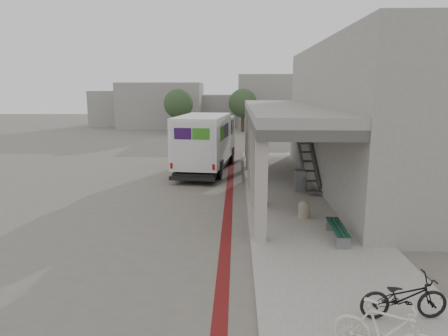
{
  "coord_description": "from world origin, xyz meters",
  "views": [
    {
      "loc": [
        1.34,
        -15.56,
        4.88
      ],
      "look_at": [
        0.81,
        0.73,
        1.6
      ],
      "focal_mm": 32.0,
      "sensor_mm": 36.0,
      "label": 1
    }
  ],
  "objects_px": {
    "bench": "(338,230)",
    "bicycle_cream": "(386,332)",
    "fedex_truck": "(206,141)",
    "bicycle_black": "(404,297)",
    "utility_cabinet": "(300,180)"
  },
  "relations": [
    {
      "from": "bench",
      "to": "bicycle_black",
      "type": "relative_size",
      "value": 1.03
    },
    {
      "from": "bicycle_black",
      "to": "bench",
      "type": "bearing_deg",
      "value": -0.15
    },
    {
      "from": "utility_cabinet",
      "to": "bicycle_black",
      "type": "distance_m",
      "value": 10.63
    },
    {
      "from": "fedex_truck",
      "to": "bicycle_cream",
      "type": "height_order",
      "value": "fedex_truck"
    },
    {
      "from": "bench",
      "to": "fedex_truck",
      "type": "bearing_deg",
      "value": 115.99
    },
    {
      "from": "bench",
      "to": "bicycle_black",
      "type": "distance_m",
      "value": 4.46
    },
    {
      "from": "bench",
      "to": "bicycle_cream",
      "type": "bearing_deg",
      "value": -94.18
    },
    {
      "from": "fedex_truck",
      "to": "bench",
      "type": "relative_size",
      "value": 4.28
    },
    {
      "from": "bicycle_black",
      "to": "fedex_truck",
      "type": "bearing_deg",
      "value": 15.13
    },
    {
      "from": "utility_cabinet",
      "to": "bicycle_cream",
      "type": "relative_size",
      "value": 0.54
    },
    {
      "from": "fedex_truck",
      "to": "bicycle_black",
      "type": "relative_size",
      "value": 4.42
    },
    {
      "from": "fedex_truck",
      "to": "bicycle_black",
      "type": "xyz_separation_m",
      "value": [
        5.31,
        -15.63,
        -1.19
      ]
    },
    {
      "from": "bench",
      "to": "bicycle_cream",
      "type": "distance_m",
      "value": 5.85
    },
    {
      "from": "fedex_truck",
      "to": "utility_cabinet",
      "type": "bearing_deg",
      "value": -39.63
    },
    {
      "from": "utility_cabinet",
      "to": "bicycle_cream",
      "type": "xyz_separation_m",
      "value": [
        -0.33,
        -11.98,
        0.06
      ]
    }
  ]
}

